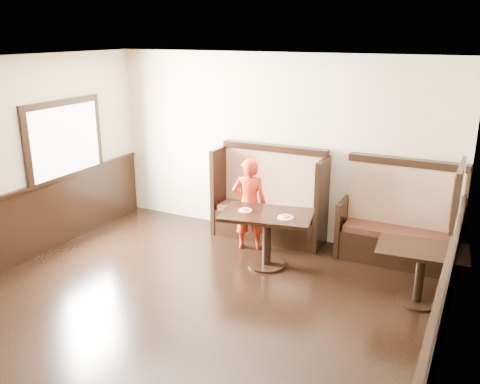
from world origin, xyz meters
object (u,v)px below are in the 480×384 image
Objects in this scene: table_main at (267,226)px; child at (249,204)px; table_neighbor at (421,262)px; booth_neighbor at (399,229)px; booth_main at (270,205)px.

table_main is 0.96× the size of child.
booth_neighbor is at bearing 106.43° from table_neighbor.
booth_main is 1.27× the size of child.
table_neighbor is (2.01, -0.12, -0.06)m from table_main.
child is (-0.10, -0.53, 0.16)m from booth_main.
booth_neighbor is (1.95, -0.00, -0.05)m from booth_main.
booth_main is 2.61m from table_neighbor.
table_neighbor is 2.54m from child.
child is at bearing 126.77° from table_main.
table_neighbor is at bearing 148.22° from child.
booth_neighbor reaches higher than table_neighbor.
child is (-2.48, 0.55, 0.16)m from table_neighbor.
table_main is at bearing 171.60° from table_neighbor.
booth_main reaches higher than table_neighbor.
child is at bearing -100.80° from booth_main.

